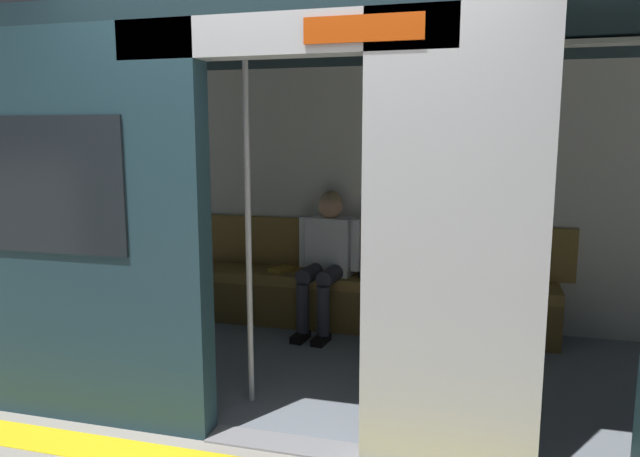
% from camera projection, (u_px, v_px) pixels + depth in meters
% --- Properties ---
extents(ground_plane, '(60.00, 60.00, 0.00)m').
position_uv_depth(ground_plane, '(284.00, 445.00, 3.22)').
color(ground_plane, gray).
extents(train_car, '(6.40, 2.50, 2.37)m').
position_uv_depth(train_car, '(325.00, 155.00, 4.01)').
color(train_car, '#ADAFB5').
rests_on(train_car, ground_plane).
extents(bench_seat, '(3.26, 0.44, 0.47)m').
position_uv_depth(bench_seat, '(358.00, 290.00, 5.05)').
color(bench_seat, olive).
rests_on(bench_seat, ground_plane).
extents(person_seated, '(0.55, 0.70, 1.19)m').
position_uv_depth(person_seated, '(327.00, 252.00, 5.02)').
color(person_seated, silver).
rests_on(person_seated, ground_plane).
extents(handbag, '(0.26, 0.15, 0.17)m').
position_uv_depth(handbag, '(375.00, 267.00, 5.05)').
color(handbag, black).
rests_on(handbag, bench_seat).
extents(book, '(0.23, 0.26, 0.03)m').
position_uv_depth(book, '(282.00, 269.00, 5.27)').
color(book, gold).
rests_on(book, bench_seat).
extents(grab_pole_door, '(0.04, 0.04, 2.23)m').
position_uv_depth(grab_pole_door, '(248.00, 227.00, 3.57)').
color(grab_pole_door, silver).
rests_on(grab_pole_door, ground_plane).
extents(grab_pole_far, '(0.04, 0.04, 2.23)m').
position_uv_depth(grab_pole_far, '(372.00, 230.00, 3.48)').
color(grab_pole_far, silver).
rests_on(grab_pole_far, ground_plane).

